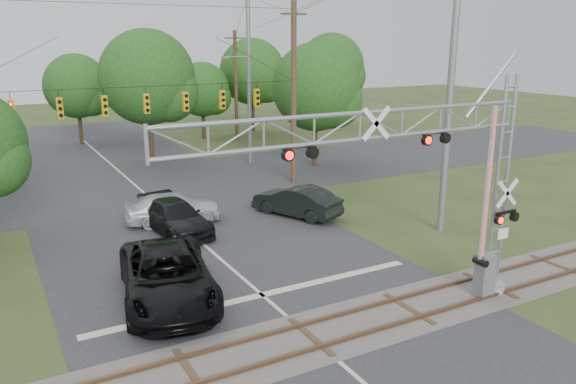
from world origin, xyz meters
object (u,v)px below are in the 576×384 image
pickup_black (167,276)px  sedan_silver (173,207)px  car_dark (175,217)px  streetlight (247,104)px  traffic_signal_span (162,102)px  crossing_gantry (422,172)px

pickup_black → sedan_silver: (2.97, 8.65, -0.12)m
pickup_black → car_dark: pickup_black is taller
sedan_silver → streetlight: bearing=-29.9°
sedan_silver → streetlight: streetlight is taller
streetlight → traffic_signal_span: bearing=-142.0°
traffic_signal_span → sedan_silver: (-1.05, -4.57, -4.92)m
car_dark → streetlight: streetlight is taller
crossing_gantry → pickup_black: (-7.02, 5.15, -4.09)m
pickup_black → sedan_silver: bearing=81.7°
crossing_gantry → pickup_black: bearing=143.7°
pickup_black → sedan_silver: 9.15m
pickup_black → car_dark: (2.59, 7.16, -0.17)m
crossing_gantry → pickup_black: size_ratio=1.95×
pickup_black → traffic_signal_span: bearing=83.7°
sedan_silver → traffic_signal_span: bearing=-2.5°
traffic_signal_span → pickup_black: bearing=-106.9°
traffic_signal_span → sedan_silver: traffic_signal_span is taller
car_dark → streetlight: bearing=45.5°
crossing_gantry → streetlight: streetlight is taller
traffic_signal_span → streetlight: traffic_signal_span is taller
crossing_gantry → traffic_signal_span: traffic_signal_span is taller
streetlight → car_dark: bearing=-127.9°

